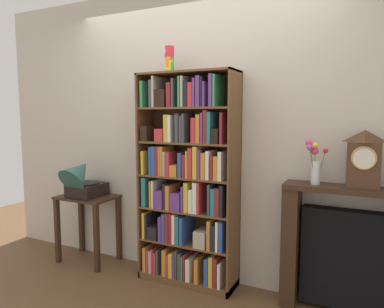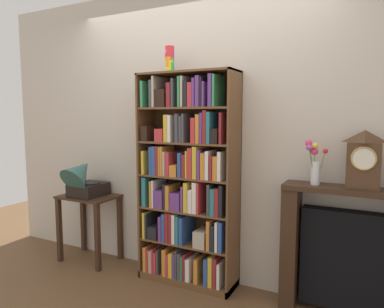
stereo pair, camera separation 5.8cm
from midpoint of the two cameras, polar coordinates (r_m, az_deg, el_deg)
The scene contains 9 objects.
ground_plane at distance 3.37m, azimuth -0.82°, elevation -20.46°, with size 7.88×6.40×0.02m, color brown.
wall_back at distance 3.21m, azimuth 3.12°, elevation 3.26°, with size 4.88×0.08×2.67m, color beige.
bookshelf at distance 3.13m, azimuth -0.16°, elevation -5.27°, with size 0.89×0.31×1.87m.
cup_stack at distance 3.18m, azimuth -3.09°, elevation 14.99°, with size 0.08×0.08×0.23m.
side_table_left at distance 3.83m, azimuth -15.82°, elevation -9.13°, with size 0.58×0.40×0.69m.
gramophone at distance 3.70m, azimuth -16.69°, elevation -3.83°, with size 0.30×0.46×0.45m.
fireplace_mantel at distance 2.96m, azimuth 24.83°, elevation -14.45°, with size 0.99×0.24×0.99m.
mantel_clock at distance 2.77m, azimuth 26.55°, elevation -0.81°, with size 0.22×0.15×0.42m.
flower_vase at distance 2.80m, azimuth 19.77°, elevation -1.45°, with size 0.15×0.14×0.34m.
Camera 2 is at (1.45, -2.64, 1.51)m, focal length 33.02 mm.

